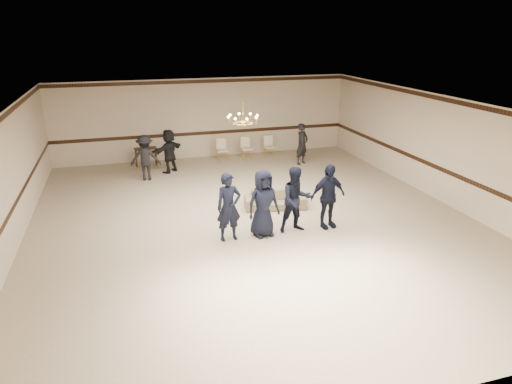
{
  "coord_description": "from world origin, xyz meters",
  "views": [
    {
      "loc": [
        -3.3,
        -11.35,
        5.11
      ],
      "look_at": [
        -0.06,
        -0.5,
        1.02
      ],
      "focal_mm": 32.13,
      "sensor_mm": 36.0,
      "label": 1
    }
  ],
  "objects_px": {
    "adult_left": "(146,158)",
    "banquet_chair_mid": "(246,148)",
    "chandelier": "(243,112)",
    "boy_b": "(263,203)",
    "banquet_chair_right": "(270,147)",
    "settee": "(275,199)",
    "banquet_chair_left": "(222,150)",
    "console_table": "(146,157)",
    "boy_c": "(296,200)",
    "adult_mid": "(169,151)",
    "adult_right": "(302,144)",
    "boy_d": "(328,196)",
    "boy_a": "(229,207)"
  },
  "relations": [
    {
      "from": "boy_c",
      "to": "console_table",
      "type": "relative_size",
      "value": 2.09
    },
    {
      "from": "settee",
      "to": "adult_mid",
      "type": "bearing_deg",
      "value": 130.18
    },
    {
      "from": "boy_c",
      "to": "banquet_chair_left",
      "type": "bearing_deg",
      "value": 92.35
    },
    {
      "from": "boy_d",
      "to": "banquet_chair_mid",
      "type": "relative_size",
      "value": 1.98
    },
    {
      "from": "banquet_chair_right",
      "to": "console_table",
      "type": "height_order",
      "value": "banquet_chair_right"
    },
    {
      "from": "boy_a",
      "to": "boy_c",
      "type": "bearing_deg",
      "value": -5.28
    },
    {
      "from": "settee",
      "to": "banquet_chair_mid",
      "type": "height_order",
      "value": "banquet_chair_mid"
    },
    {
      "from": "boy_b",
      "to": "adult_left",
      "type": "distance_m",
      "value": 6.11
    },
    {
      "from": "settee",
      "to": "adult_left",
      "type": "xyz_separation_m",
      "value": [
        -3.49,
        3.82,
        0.54
      ]
    },
    {
      "from": "banquet_chair_left",
      "to": "console_table",
      "type": "distance_m",
      "value": 3.01
    },
    {
      "from": "adult_left",
      "to": "adult_mid",
      "type": "height_order",
      "value": "same"
    },
    {
      "from": "adult_mid",
      "to": "console_table",
      "type": "xyz_separation_m",
      "value": [
        -0.8,
        1.12,
        -0.45
      ]
    },
    {
      "from": "adult_mid",
      "to": "banquet_chair_mid",
      "type": "height_order",
      "value": "adult_mid"
    },
    {
      "from": "adult_mid",
      "to": "banquet_chair_left",
      "type": "height_order",
      "value": "adult_mid"
    },
    {
      "from": "settee",
      "to": "banquet_chair_mid",
      "type": "relative_size",
      "value": 2.06
    },
    {
      "from": "adult_left",
      "to": "banquet_chair_mid",
      "type": "height_order",
      "value": "adult_left"
    },
    {
      "from": "boy_c",
      "to": "console_table",
      "type": "height_order",
      "value": "boy_c"
    },
    {
      "from": "boy_c",
      "to": "boy_d",
      "type": "height_order",
      "value": "same"
    },
    {
      "from": "settee",
      "to": "adult_mid",
      "type": "relative_size",
      "value": 1.13
    },
    {
      "from": "adult_right",
      "to": "settee",
      "type": "bearing_deg",
      "value": -150.99
    },
    {
      "from": "chandelier",
      "to": "settee",
      "type": "xyz_separation_m",
      "value": [
        0.9,
        -0.28,
        -2.61
      ]
    },
    {
      "from": "boy_c",
      "to": "adult_mid",
      "type": "bearing_deg",
      "value": 111.79
    },
    {
      "from": "boy_a",
      "to": "adult_right",
      "type": "height_order",
      "value": "boy_a"
    },
    {
      "from": "banquet_chair_right",
      "to": "console_table",
      "type": "relative_size",
      "value": 1.06
    },
    {
      "from": "boy_d",
      "to": "settee",
      "type": "relative_size",
      "value": 0.96
    },
    {
      "from": "adult_mid",
      "to": "adult_right",
      "type": "xyz_separation_m",
      "value": [
        5.1,
        -0.4,
        0.0
      ]
    },
    {
      "from": "adult_mid",
      "to": "adult_left",
      "type": "bearing_deg",
      "value": -1.85
    },
    {
      "from": "settee",
      "to": "console_table",
      "type": "bearing_deg",
      "value": 131.33
    },
    {
      "from": "adult_mid",
      "to": "banquet_chair_left",
      "type": "xyz_separation_m",
      "value": [
        2.2,
        0.92,
        -0.36
      ]
    },
    {
      "from": "adult_right",
      "to": "banquet_chair_left",
      "type": "bearing_deg",
      "value": 125.75
    },
    {
      "from": "chandelier",
      "to": "boy_a",
      "type": "bearing_deg",
      "value": -114.79
    },
    {
      "from": "adult_right",
      "to": "banquet_chair_mid",
      "type": "distance_m",
      "value": 2.34
    },
    {
      "from": "chandelier",
      "to": "banquet_chair_right",
      "type": "xyz_separation_m",
      "value": [
        2.51,
        5.17,
        -2.43
      ]
    },
    {
      "from": "settee",
      "to": "banquet_chair_right",
      "type": "distance_m",
      "value": 5.68
    },
    {
      "from": "chandelier",
      "to": "boy_b",
      "type": "xyz_separation_m",
      "value": [
        -0.02,
        -2.0,
        -2.0
      ]
    },
    {
      "from": "boy_b",
      "to": "banquet_chair_right",
      "type": "height_order",
      "value": "boy_b"
    },
    {
      "from": "adult_left",
      "to": "chandelier",
      "type": "bearing_deg",
      "value": 135.85
    },
    {
      "from": "banquet_chair_left",
      "to": "console_table",
      "type": "xyz_separation_m",
      "value": [
        -3.0,
        0.2,
        -0.09
      ]
    },
    {
      "from": "console_table",
      "to": "banquet_chair_right",
      "type": "bearing_deg",
      "value": -7.83
    },
    {
      "from": "adult_left",
      "to": "banquet_chair_right",
      "type": "xyz_separation_m",
      "value": [
        5.1,
        1.62,
        -0.36
      ]
    },
    {
      "from": "boy_c",
      "to": "adult_left",
      "type": "xyz_separation_m",
      "value": [
        -3.47,
        5.54,
        -0.07
      ]
    },
    {
      "from": "boy_c",
      "to": "banquet_chair_right",
      "type": "distance_m",
      "value": 7.37
    },
    {
      "from": "boy_d",
      "to": "adult_mid",
      "type": "xyz_separation_m",
      "value": [
        -3.47,
        6.24,
        -0.07
      ]
    },
    {
      "from": "boy_b",
      "to": "banquet_chair_right",
      "type": "relative_size",
      "value": 1.98
    },
    {
      "from": "banquet_chair_right",
      "to": "boy_c",
      "type": "bearing_deg",
      "value": -106.76
    },
    {
      "from": "boy_c",
      "to": "banquet_chair_left",
      "type": "height_order",
      "value": "boy_c"
    },
    {
      "from": "boy_b",
      "to": "settee",
      "type": "relative_size",
      "value": 0.96
    },
    {
      "from": "adult_mid",
      "to": "console_table",
      "type": "height_order",
      "value": "adult_mid"
    },
    {
      "from": "chandelier",
      "to": "settee",
      "type": "bearing_deg",
      "value": -17.3
    },
    {
      "from": "boy_d",
      "to": "boy_a",
      "type": "bearing_deg",
      "value": 172.46
    }
  ]
}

